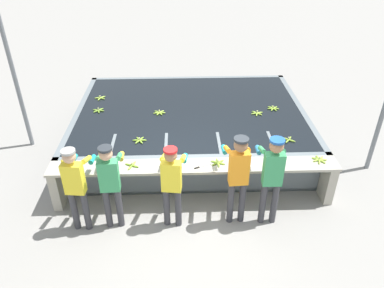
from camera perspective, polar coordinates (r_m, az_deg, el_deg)
name	(u,v)px	position (r m, az deg, el deg)	size (l,w,h in m)	color
ground_plane	(195,209)	(6.98, 0.39, -9.88)	(80.00, 80.00, 0.00)	gray
wash_tank	(190,126)	(8.71, -0.25, 2.80)	(5.17, 3.93, 0.83)	slate
work_ledge	(194,175)	(6.77, 0.33, -4.75)	(5.17, 0.45, 0.83)	#A8A393
worker_0	(75,182)	(6.32, -17.35, -5.57)	(0.45, 0.73, 1.60)	#38383D
worker_1	(110,179)	(6.22, -12.41, -5.30)	(0.42, 0.72, 1.61)	#38383D
worker_2	(172,180)	(6.13, -3.09, -5.49)	(0.47, 0.73, 1.56)	#38383D
worker_3	(238,172)	(6.17, 7.06, -4.24)	(0.43, 0.73, 1.70)	#38383D
worker_4	(272,173)	(6.25, 12.13, -4.32)	(0.41, 0.72, 1.69)	#38383D
banana_bunch_floating_0	(98,110)	(8.70, -14.07, 5.01)	(0.28, 0.28, 0.08)	#75A333
banana_bunch_floating_1	(257,113)	(8.45, 9.87, 4.67)	(0.28, 0.28, 0.08)	#9EC642
banana_bunch_floating_2	(273,108)	(8.73, 12.24, 5.35)	(0.28, 0.28, 0.08)	#8CB738
banana_bunch_floating_3	(100,98)	(9.30, -13.80, 6.85)	(0.27, 0.28, 0.08)	#9EC642
banana_bunch_floating_4	(289,140)	(7.58, 14.50, 0.65)	(0.25, 0.25, 0.08)	#8CB738
banana_bunch_floating_5	(139,140)	(7.39, -8.01, 0.58)	(0.28, 0.26, 0.08)	#7FAD33
banana_bunch_floating_6	(159,112)	(8.38, -5.00, 4.81)	(0.28, 0.28, 0.08)	#93BC3D
banana_bunch_ledge_0	(319,160)	(7.13, 18.84, -2.26)	(0.28, 0.28, 0.08)	#9EC642
banana_bunch_ledge_1	(132,165)	(6.68, -9.14, -3.23)	(0.27, 0.27, 0.08)	#7FAD33
banana_bunch_ledge_2	(218,163)	(6.69, 3.96, -2.84)	(0.27, 0.28, 0.08)	#8CB738
knife_0	(200,167)	(6.59, 1.29, -3.47)	(0.33, 0.18, 0.02)	silver
support_post_left	(15,80)	(8.88, -25.31, 8.75)	(0.09, 0.09, 3.20)	slate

